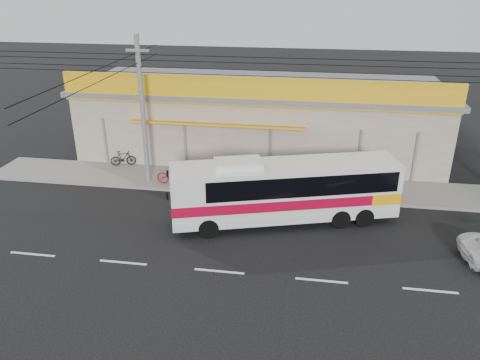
# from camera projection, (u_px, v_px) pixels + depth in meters

# --- Properties ---
(ground) EXTENTS (120.00, 120.00, 0.00)m
(ground) POSITION_uv_depth(u_px,v_px,m) (230.00, 239.00, 20.76)
(ground) COLOR black
(ground) RESTS_ON ground
(sidewalk) EXTENTS (30.00, 3.20, 0.15)m
(sidewalk) POSITION_uv_depth(u_px,v_px,m) (249.00, 183.00, 26.16)
(sidewalk) COLOR gray
(sidewalk) RESTS_ON ground
(lane_markings) EXTENTS (50.00, 0.12, 0.01)m
(lane_markings) POSITION_uv_depth(u_px,v_px,m) (219.00, 271.00, 18.50)
(lane_markings) COLOR silver
(lane_markings) RESTS_ON ground
(storefront_building) EXTENTS (22.60, 9.20, 5.70)m
(storefront_building) POSITION_uv_depth(u_px,v_px,m) (261.00, 117.00, 30.28)
(storefront_building) COLOR gray
(storefront_building) RESTS_ON ground
(coach_bus) EXTENTS (10.68, 5.20, 3.23)m
(coach_bus) POSITION_uv_depth(u_px,v_px,m) (288.00, 188.00, 21.63)
(coach_bus) COLOR silver
(coach_bus) RESTS_ON ground
(motorbike_red) EXTENTS (2.01, 0.78, 1.04)m
(motorbike_red) POSITION_uv_depth(u_px,v_px,m) (174.00, 176.00, 25.63)
(motorbike_red) COLOR maroon
(motorbike_red) RESTS_ON sidewalk
(motorbike_dark) EXTENTS (1.58, 0.86, 0.91)m
(motorbike_dark) POSITION_uv_depth(u_px,v_px,m) (123.00, 158.00, 28.24)
(motorbike_dark) COLOR black
(motorbike_dark) RESTS_ON sidewalk
(utility_pole) EXTENTS (34.00, 14.00, 8.10)m
(utility_pole) POSITION_uv_depth(u_px,v_px,m) (139.00, 63.00, 23.76)
(utility_pole) COLOR slate
(utility_pole) RESTS_ON ground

